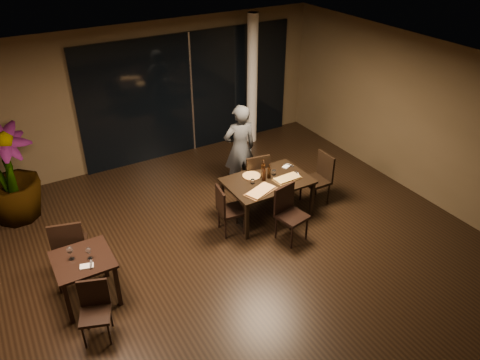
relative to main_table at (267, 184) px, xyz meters
name	(u,v)px	position (x,y,z in m)	size (l,w,h in m)	color
ground	(242,256)	(-1.00, -0.80, -0.68)	(8.00, 8.00, 0.00)	black
wall_back	(146,94)	(-1.00, 3.25, 0.82)	(8.00, 0.10, 3.00)	#483B26
wall_right	(430,122)	(3.05, -0.80, 0.82)	(0.10, 8.00, 3.00)	#483B26
ceiling	(242,79)	(-1.00, -0.80, 2.34)	(8.00, 8.00, 0.04)	silver
window_panel	(191,94)	(0.00, 3.16, 0.67)	(5.00, 0.06, 2.70)	black
column	(252,81)	(1.40, 2.85, 0.82)	(0.24, 0.24, 3.00)	silver
main_table	(267,184)	(0.00, 0.00, 0.00)	(1.50, 1.00, 0.75)	black
side_table	(84,266)	(-3.40, -0.50, -0.05)	(0.80, 0.80, 0.75)	black
chair_main_far	(255,175)	(0.08, 0.55, -0.11)	(0.53, 0.53, 1.01)	black
chair_main_near	(289,210)	(-0.04, -0.73, -0.13)	(0.53, 0.53, 0.97)	black
chair_main_left	(227,208)	(-0.89, -0.10, -0.17)	(0.48, 0.48, 0.91)	black
chair_main_right	(320,176)	(1.12, -0.10, -0.12)	(0.47, 0.47, 0.99)	black
chair_side_far	(70,245)	(-3.46, 0.14, -0.09)	(0.59, 0.59, 1.04)	black
chair_side_near	(95,307)	(-3.46, -1.20, -0.20)	(0.50, 0.50, 0.84)	black
diner	(240,149)	(0.03, 1.05, 0.23)	(0.61, 0.41, 1.80)	#2F3234
potted_plant	(8,174)	(-3.99, 2.22, 0.24)	(1.00, 1.00, 1.84)	#1C4517
pizza_board_left	(261,192)	(-0.32, -0.28, 0.08)	(0.59, 0.29, 0.01)	#4F3119
pizza_board_right	(287,179)	(0.31, -0.16, 0.08)	(0.51, 0.26, 0.01)	#4E3519
oblong_pizza_left	(261,191)	(-0.32, -0.28, 0.10)	(0.51, 0.23, 0.02)	maroon
oblong_pizza_right	(287,178)	(0.31, -0.16, 0.10)	(0.45, 0.21, 0.02)	maroon
round_pizza	(252,176)	(-0.18, 0.26, 0.08)	(0.32, 0.32, 0.01)	red
bottle_a	(264,173)	(-0.07, 0.02, 0.23)	(0.07, 0.07, 0.30)	black
bottle_b	(269,171)	(0.06, 0.05, 0.22)	(0.06, 0.06, 0.28)	black
bottle_c	(263,169)	(-0.02, 0.13, 0.25)	(0.08, 0.08, 0.34)	black
tumbler_left	(253,181)	(-0.29, 0.04, 0.12)	(0.07, 0.07, 0.08)	white
tumbler_right	(274,172)	(0.20, 0.11, 0.12)	(0.08, 0.08, 0.09)	white
napkin_near	(294,175)	(0.51, -0.10, 0.08)	(0.18, 0.10, 0.01)	white
napkin_far	(287,166)	(0.58, 0.23, 0.08)	(0.18, 0.10, 0.01)	silver
wine_glass_a	(71,253)	(-3.53, -0.43, 0.17)	(0.09, 0.09, 0.20)	white
wine_glass_b	(89,253)	(-3.30, -0.55, 0.16)	(0.08, 0.08, 0.17)	white
side_napkin	(87,266)	(-3.39, -0.70, 0.08)	(0.18, 0.11, 0.01)	white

